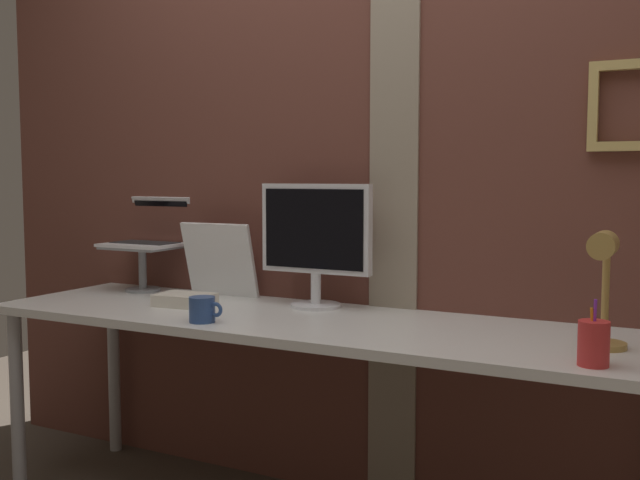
% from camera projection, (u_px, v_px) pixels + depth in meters
% --- Properties ---
extents(brick_wall_back, '(3.55, 0.15, 2.59)m').
position_uv_depth(brick_wall_back, '(379.00, 147.00, 2.66)').
color(brick_wall_back, brown).
rests_on(brick_wall_back, ground_plane).
extents(desk, '(2.28, 0.63, 0.72)m').
position_uv_depth(desk, '(306.00, 337.00, 2.43)').
color(desk, white).
rests_on(desk, ground_plane).
extents(monitor, '(0.42, 0.18, 0.44)m').
position_uv_depth(monitor, '(316.00, 235.00, 2.60)').
color(monitor, white).
rests_on(monitor, desk).
extents(laptop_stand, '(0.28, 0.22, 0.18)m').
position_uv_depth(laptop_stand, '(142.00, 261.00, 2.98)').
color(laptop_stand, gray).
rests_on(laptop_stand, desk).
extents(laptop, '(0.30, 0.29, 0.20)m').
position_uv_depth(laptop, '(153.00, 233.00, 3.03)').
color(laptop, white).
rests_on(laptop, laptop_stand).
extents(whiteboard_panel, '(0.31, 0.09, 0.29)m').
position_uv_depth(whiteboard_panel, '(219.00, 260.00, 2.84)').
color(whiteboard_panel, white).
rests_on(whiteboard_panel, desk).
extents(desk_lamp, '(0.12, 0.20, 0.32)m').
position_uv_depth(desk_lamp, '(604.00, 278.00, 1.93)').
color(desk_lamp, tan).
rests_on(desk_lamp, desk).
extents(pen_cup, '(0.08, 0.08, 0.17)m').
position_uv_depth(pen_cup, '(594.00, 343.00, 1.81)').
color(pen_cup, red).
rests_on(pen_cup, desk).
extents(coffee_mug, '(0.12, 0.08, 0.08)m').
position_uv_depth(coffee_mug, '(203.00, 309.00, 2.35)').
color(coffee_mug, '#2D4C8C').
rests_on(coffee_mug, desk).
extents(paper_clutter_stack, '(0.21, 0.16, 0.04)m').
position_uv_depth(paper_clutter_stack, '(185.00, 300.00, 2.65)').
color(paper_clutter_stack, silver).
rests_on(paper_clutter_stack, desk).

